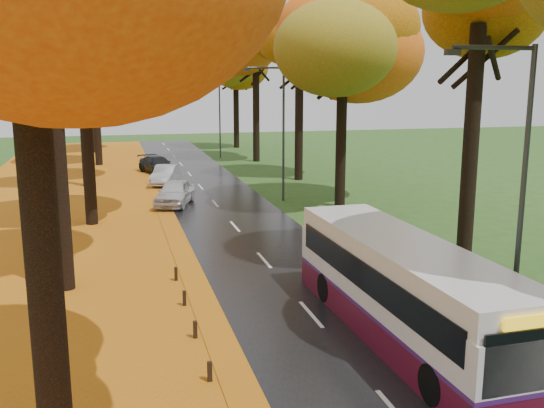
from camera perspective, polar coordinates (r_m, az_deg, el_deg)
name	(u,v)px	position (r m, az deg, el deg)	size (l,w,h in m)	color
road	(231,222)	(31.17, -3.87, -1.74)	(6.50, 90.00, 0.04)	black
centre_line	(231,222)	(31.17, -3.87, -1.69)	(0.12, 90.00, 0.01)	silver
leaf_verge	(46,234)	(30.83, -20.54, -2.62)	(12.00, 90.00, 0.02)	#9C4C0E
leaf_drift	(171,225)	(30.76, -9.46, -2.01)	(0.90, 90.00, 0.01)	#C87914
trees_left	(75,31)	(32.01, -18.06, 15.24)	(9.20, 74.00, 13.88)	black
trees_right	(352,33)	(34.34, 7.58, 15.65)	(9.30, 74.20, 13.96)	black
streetlamp_near	(515,180)	(16.21, 21.91, 2.09)	(2.45, 0.18, 8.00)	#333538
streetlamp_mid	(279,123)	(36.20, 0.70, 7.64)	(2.45, 0.18, 8.00)	#333538
streetlamp_far	(217,108)	(57.68, -5.21, 9.02)	(2.45, 0.18, 8.00)	#333538
bus	(403,287)	(17.42, 12.23, -7.68)	(2.60, 10.53, 2.76)	#4C0B1F
car_white	(175,193)	(35.70, -9.13, 1.07)	(1.73, 4.30, 1.46)	silver
car_silver	(166,175)	(43.11, -9.98, 2.72)	(1.41, 4.04, 1.33)	#A4A7AC
car_dark	(158,165)	(48.62, -10.73, 3.66)	(1.83, 4.51, 1.31)	black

